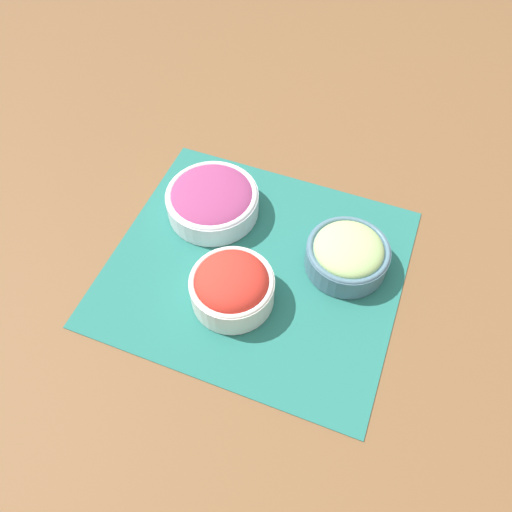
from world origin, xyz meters
The scene contains 5 objects.
ground_plane centered at (0.00, 0.00, 0.00)m, with size 3.00×3.00×0.00m, color brown.
placemat centered at (0.00, 0.00, 0.00)m, with size 0.51×0.46×0.00m.
tomato_bowl centered at (-0.01, -0.08, 0.04)m, with size 0.14×0.14×0.08m.
cucumber_bowl centered at (0.15, 0.06, 0.04)m, with size 0.15×0.15×0.07m.
onion_bowl centered at (-0.12, 0.09, 0.04)m, with size 0.18×0.18×0.06m.
Camera 1 is at (0.18, -0.46, 0.75)m, focal length 35.00 mm.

